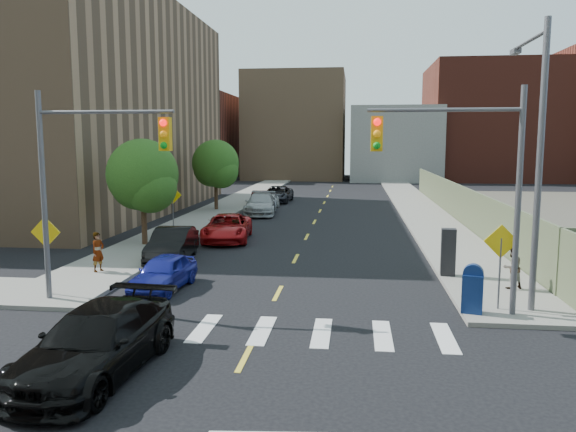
% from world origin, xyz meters
% --- Properties ---
extents(ground, '(160.00, 160.00, 0.00)m').
position_xyz_m(ground, '(0.00, 0.00, 0.00)').
color(ground, black).
rests_on(ground, ground).
extents(sidewalk_nw, '(3.50, 73.00, 0.15)m').
position_xyz_m(sidewalk_nw, '(-7.75, 41.50, 0.07)').
color(sidewalk_nw, gray).
rests_on(sidewalk_nw, ground).
extents(sidewalk_ne, '(3.50, 73.00, 0.15)m').
position_xyz_m(sidewalk_ne, '(7.75, 41.50, 0.07)').
color(sidewalk_ne, gray).
rests_on(sidewalk_ne, ground).
extents(fence_north, '(0.12, 44.00, 2.50)m').
position_xyz_m(fence_north, '(9.60, 28.00, 1.25)').
color(fence_north, '#616848').
rests_on(fence_north, ground).
extents(building_nw, '(22.00, 30.00, 16.00)m').
position_xyz_m(building_nw, '(-22.00, 30.00, 8.00)').
color(building_nw, '#8C6B4C').
rests_on(building_nw, ground).
extents(bg_bldg_west, '(14.00, 18.00, 12.00)m').
position_xyz_m(bg_bldg_west, '(-22.00, 70.00, 6.00)').
color(bg_bldg_west, '#592319').
rests_on(bg_bldg_west, ground).
extents(bg_bldg_midwest, '(14.00, 16.00, 15.00)m').
position_xyz_m(bg_bldg_midwest, '(-6.00, 72.00, 7.50)').
color(bg_bldg_midwest, '#8C6B4C').
rests_on(bg_bldg_midwest, ground).
extents(bg_bldg_center, '(12.00, 16.00, 10.00)m').
position_xyz_m(bg_bldg_center, '(8.00, 70.00, 5.00)').
color(bg_bldg_center, gray).
rests_on(bg_bldg_center, ground).
extents(bg_bldg_east, '(18.00, 18.00, 16.00)m').
position_xyz_m(bg_bldg_east, '(22.00, 72.00, 8.00)').
color(bg_bldg_east, '#592319').
rests_on(bg_bldg_east, ground).
extents(signal_nw, '(4.59, 0.30, 7.00)m').
position_xyz_m(signal_nw, '(-5.98, 6.00, 4.53)').
color(signal_nw, '#59595E').
rests_on(signal_nw, ground).
extents(signal_ne, '(4.59, 0.30, 7.00)m').
position_xyz_m(signal_ne, '(5.98, 6.00, 4.53)').
color(signal_ne, '#59595E').
rests_on(signal_ne, ground).
extents(streetlight_ne, '(0.25, 3.70, 9.00)m').
position_xyz_m(streetlight_ne, '(8.20, 6.90, 5.22)').
color(streetlight_ne, '#59595E').
rests_on(streetlight_ne, ground).
extents(warn_sign_nw, '(1.06, 0.06, 2.83)m').
position_xyz_m(warn_sign_nw, '(-7.80, 6.50, 1.99)').
color(warn_sign_nw, '#59595E').
rests_on(warn_sign_nw, ground).
extents(warn_sign_ne, '(1.06, 0.06, 2.83)m').
position_xyz_m(warn_sign_ne, '(7.20, 6.50, 1.99)').
color(warn_sign_ne, '#59595E').
rests_on(warn_sign_ne, ground).
extents(warn_sign_midwest, '(1.06, 0.06, 2.83)m').
position_xyz_m(warn_sign_midwest, '(-7.80, 20.00, 1.99)').
color(warn_sign_midwest, '#59595E').
rests_on(warn_sign_midwest, ground).
extents(tree_west_near, '(3.66, 3.64, 5.52)m').
position_xyz_m(tree_west_near, '(-8.00, 16.05, 3.48)').
color(tree_west_near, '#332114').
rests_on(tree_west_near, ground).
extents(tree_west_far, '(3.66, 3.64, 5.52)m').
position_xyz_m(tree_west_far, '(-8.00, 31.05, 3.48)').
color(tree_west_far, '#332114').
rests_on(tree_west_far, ground).
extents(parked_car_blue, '(1.78, 3.84, 1.27)m').
position_xyz_m(parked_car_blue, '(-4.20, 8.00, 0.64)').
color(parked_car_blue, navy).
rests_on(parked_car_blue, ground).
extents(parked_car_black, '(1.98, 4.65, 1.49)m').
position_xyz_m(parked_car_black, '(-5.50, 12.90, 0.75)').
color(parked_car_black, black).
rests_on(parked_car_black, ground).
extents(parked_car_red, '(2.89, 5.38, 1.43)m').
position_xyz_m(parked_car_red, '(-4.20, 18.27, 0.72)').
color(parked_car_red, '#AA1113').
rests_on(parked_car_red, ground).
extents(parked_car_silver, '(2.66, 5.59, 1.57)m').
position_xyz_m(parked_car_silver, '(-4.20, 29.30, 0.79)').
color(parked_car_silver, '#93969A').
rests_on(parked_car_silver, ground).
extents(parked_car_white, '(1.47, 3.63, 1.23)m').
position_xyz_m(parked_car_white, '(-4.20, 33.03, 0.62)').
color(parked_car_white, silver).
rests_on(parked_car_white, ground).
extents(parked_car_maroon, '(1.54, 3.84, 1.24)m').
position_xyz_m(parked_car_maroon, '(-5.25, 34.95, 0.62)').
color(parked_car_maroon, '#440F0D').
rests_on(parked_car_maroon, ground).
extents(parked_car_grey, '(2.54, 5.20, 1.42)m').
position_xyz_m(parked_car_grey, '(-4.20, 38.03, 0.71)').
color(parked_car_grey, black).
rests_on(parked_car_grey, ground).
extents(black_sedan, '(2.56, 5.49, 1.55)m').
position_xyz_m(black_sedan, '(-3.20, 0.56, 0.78)').
color(black_sedan, black).
rests_on(black_sedan, ground).
extents(mailbox, '(0.72, 0.61, 1.52)m').
position_xyz_m(mailbox, '(6.30, 6.00, 0.89)').
color(mailbox, navy).
rests_on(mailbox, sidewalk_ne).
extents(payphone, '(0.58, 0.49, 1.85)m').
position_xyz_m(payphone, '(6.34, 10.88, 1.07)').
color(payphone, black).
rests_on(payphone, sidewalk_ne).
extents(pedestrian_west, '(0.58, 0.69, 1.61)m').
position_xyz_m(pedestrian_west, '(-7.59, 9.88, 0.95)').
color(pedestrian_west, gray).
rests_on(pedestrian_west, sidewalk_nw).
extents(pedestrian_east, '(0.90, 0.81, 1.52)m').
position_xyz_m(pedestrian_east, '(8.29, 9.11, 0.91)').
color(pedestrian_east, gray).
rests_on(pedestrian_east, sidewalk_ne).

